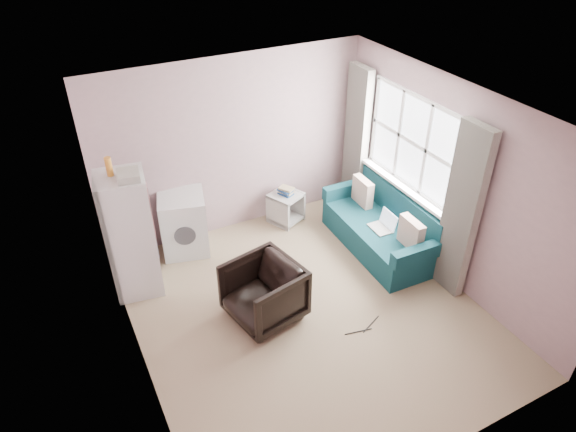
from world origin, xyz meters
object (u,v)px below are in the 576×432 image
armchair (264,290)px  washing_machine (184,222)px  fridge (130,235)px  side_table (286,205)px  sofa (384,228)px

armchair → washing_machine: 1.72m
armchair → washing_machine: (-0.40, 1.67, 0.05)m
armchair → fridge: fridge is taller
armchair → side_table: size_ratio=1.38×
armchair → washing_machine: washing_machine is taller
fridge → sofa: size_ratio=0.98×
side_table → washing_machine: bearing=179.4°
fridge → sofa: 3.31m
side_table → armchair: bearing=-124.3°
armchair → washing_machine: bearing=-178.1°
armchair → sofa: 2.09m
washing_machine → sofa: washing_machine is taller
side_table → sofa: (0.90, -1.17, 0.03)m
washing_machine → side_table: 1.54m
armchair → sofa: (2.03, 0.48, -0.10)m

